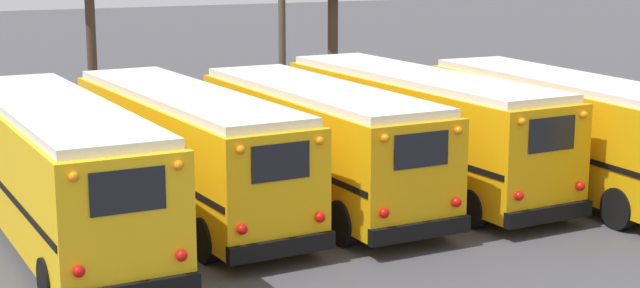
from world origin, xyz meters
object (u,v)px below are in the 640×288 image
object	(u,v)px
school_bus_0	(58,167)
school_bus_4	(563,129)
school_bus_2	(318,140)
school_bus_3	(418,125)
school_bus_1	(186,147)
utility_pole	(282,10)

from	to	relation	value
school_bus_0	school_bus_4	distance (m)	13.22
school_bus_4	school_bus_2	bearing A→B (deg)	166.40
school_bus_0	school_bus_3	xyz separation A→B (m)	(9.87, 0.79, 0.00)
school_bus_0	school_bus_2	distance (m)	6.59
school_bus_1	school_bus_4	xyz separation A→B (m)	(9.87, -2.24, 0.02)
school_bus_0	school_bus_3	bearing A→B (deg)	4.55
school_bus_3	school_bus_0	bearing A→B (deg)	-175.45
school_bus_2	utility_pole	distance (m)	11.84
school_bus_3	utility_pole	size ratio (longest dim) A/B	1.34
school_bus_4	school_bus_1	bearing A→B (deg)	167.23
school_bus_0	school_bus_3	size ratio (longest dim) A/B	1.01
utility_pole	school_bus_2	bearing A→B (deg)	-109.44
school_bus_1	utility_pole	size ratio (longest dim) A/B	1.30
school_bus_3	school_bus_4	bearing A→B (deg)	-32.07
school_bus_2	school_bus_0	bearing A→B (deg)	-177.24
school_bus_0	school_bus_4	size ratio (longest dim) A/B	1.08
school_bus_3	school_bus_4	xyz separation A→B (m)	(3.29, -2.06, -0.01)
school_bus_2	utility_pole	size ratio (longest dim) A/B	1.20
utility_pole	school_bus_3	bearing A→B (deg)	-93.07
school_bus_1	school_bus_3	bearing A→B (deg)	-1.54
school_bus_1	school_bus_0	bearing A→B (deg)	-163.70
school_bus_3	school_bus_4	size ratio (longest dim) A/B	1.07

